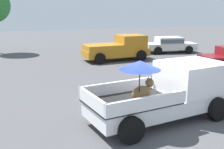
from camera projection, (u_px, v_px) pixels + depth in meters
ground_plane at (159, 119)px, 9.49m from camera, size 80.00×80.00×0.00m
pickup_truck_main at (170, 91)px, 9.45m from camera, size 5.26×2.82×2.24m
pickup_truck_red at (119, 48)px, 20.10m from camera, size 4.88×2.35×1.80m
parked_sedan_far at (169, 44)px, 23.42m from camera, size 4.54×2.55×1.33m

